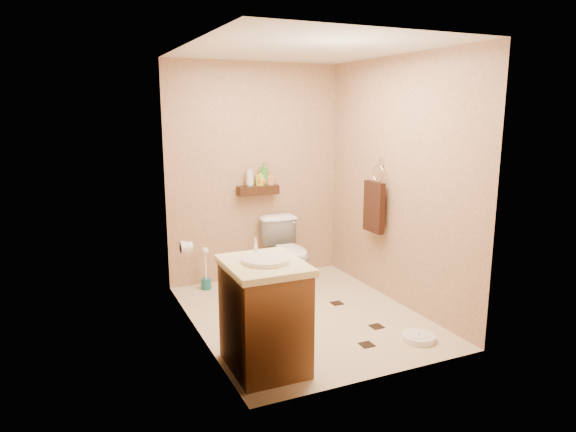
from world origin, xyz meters
name	(u,v)px	position (x,y,z in m)	size (l,w,h in m)	color
ground	(304,315)	(0.00, 0.00, 0.00)	(2.50, 2.50, 0.00)	beige
wall_back	(255,173)	(0.00, 1.25, 1.20)	(2.00, 0.04, 2.40)	tan
wall_front	(386,215)	(0.00, -1.25, 1.20)	(2.00, 0.04, 2.40)	tan
wall_left	(195,197)	(-1.00, 0.00, 1.20)	(0.04, 2.50, 2.40)	tan
wall_right	(397,182)	(1.00, 0.00, 1.20)	(0.04, 2.50, 2.40)	tan
ceiling	(306,49)	(0.00, 0.00, 2.40)	(2.00, 2.50, 0.02)	silver
wall_shelf	(258,190)	(0.00, 1.17, 1.02)	(0.46, 0.14, 0.10)	#391B0F
floor_accents	(309,316)	(0.03, -0.05, 0.00)	(1.07, 1.41, 0.01)	black
toilet	(288,253)	(0.21, 0.83, 0.36)	(0.41, 0.72, 0.73)	white
vanity	(264,314)	(-0.70, -0.76, 0.42)	(0.56, 0.68, 0.95)	brown
bathroom_scale	(419,338)	(0.64, -0.89, 0.03)	(0.29, 0.29, 0.06)	white
toilet_brush	(206,274)	(-0.65, 1.07, 0.16)	(0.11, 0.11, 0.46)	#1A6468
towel_ring	(374,204)	(0.91, 0.25, 0.95)	(0.12, 0.30, 0.76)	silver
toilet_paper	(186,247)	(-0.94, 0.65, 0.60)	(0.12, 0.11, 0.12)	white
bottle_a	(250,176)	(-0.10, 1.17, 1.18)	(0.09, 0.09, 0.23)	beige
bottle_b	(261,177)	(0.04, 1.17, 1.16)	(0.08, 0.08, 0.18)	yellow
bottle_c	(262,179)	(0.05, 1.17, 1.14)	(0.11, 0.11, 0.15)	#D65C19
bottle_d	(264,174)	(0.07, 1.17, 1.20)	(0.10, 0.10, 0.25)	#31852C
bottle_e	(271,177)	(0.15, 1.17, 1.15)	(0.08, 0.08, 0.17)	#D77047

